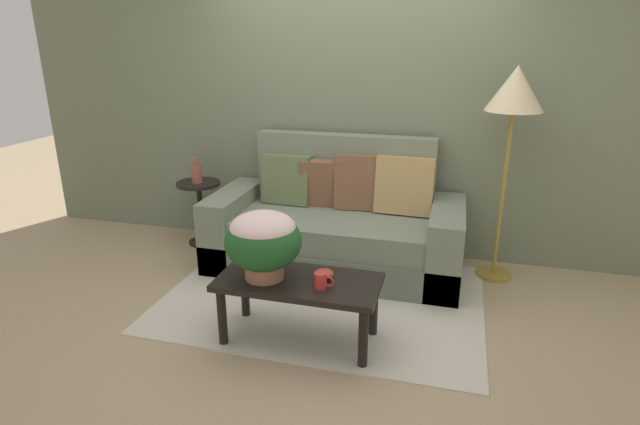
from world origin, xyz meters
name	(u,v)px	position (x,y,z in m)	size (l,w,h in m)	color
ground_plane	(321,302)	(0.00, 0.00, 0.00)	(14.00, 14.00, 0.00)	tan
wall_back	(356,93)	(0.00, 1.17, 1.42)	(6.40, 0.12, 2.84)	slate
area_rug	(323,298)	(0.00, 0.06, 0.01)	(2.35, 1.69, 0.01)	beige
couch	(337,228)	(-0.04, 0.68, 0.34)	(2.09, 0.92, 1.09)	#626B59
coffee_table	(299,289)	(-0.01, -0.51, 0.37)	(1.03, 0.48, 0.44)	black
side_table	(200,201)	(-1.40, 0.82, 0.42)	(0.40, 0.40, 0.61)	black
floor_lamp	(515,98)	(1.27, 0.80, 1.45)	(0.42, 0.42, 1.69)	olive
potted_plant	(263,240)	(-0.22, -0.55, 0.69)	(0.48, 0.48, 0.43)	#A36B4C
coffee_mug	(321,281)	(0.16, -0.59, 0.49)	(0.12, 0.08, 0.10)	red
snack_bowl	(324,274)	(0.15, -0.47, 0.47)	(0.12, 0.12, 0.06)	#B2382D
table_vase	(197,173)	(-1.40, 0.80, 0.70)	(0.10, 0.10, 0.23)	#934C42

